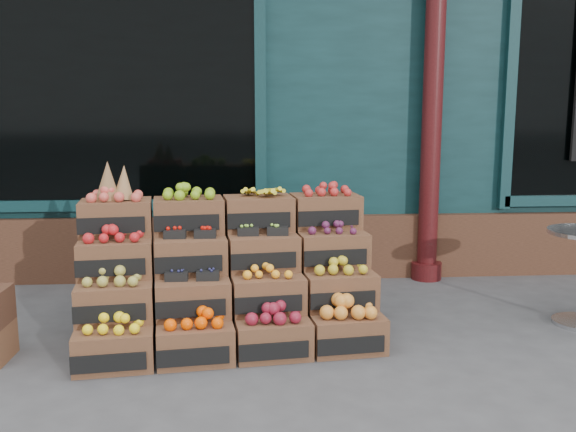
{
  "coord_description": "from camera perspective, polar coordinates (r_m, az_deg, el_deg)",
  "views": [
    {
      "loc": [
        -0.5,
        -3.71,
        1.61
      ],
      "look_at": [
        -0.2,
        0.7,
        0.85
      ],
      "focal_mm": 40.0,
      "sensor_mm": 36.0,
      "label": 1
    }
  ],
  "objects": [
    {
      "name": "ground",
      "position": [
        4.08,
        3.58,
        -13.54
      ],
      "size": [
        60.0,
        60.0,
        0.0
      ],
      "primitive_type": "plane",
      "color": "#414144",
      "rests_on": "ground"
    },
    {
      "name": "shop_facade",
      "position": [
        8.87,
        -0.67,
        14.86
      ],
      "size": [
        12.0,
        6.24,
        4.8
      ],
      "color": "#0D2C2E",
      "rests_on": "ground"
    },
    {
      "name": "crate_display",
      "position": [
        4.52,
        -5.43,
        -6.04
      ],
      "size": [
        2.08,
        1.19,
        1.24
      ],
      "rotation": [
        0.0,
        0.0,
        0.12
      ],
      "color": "brown",
      "rests_on": "ground"
    },
    {
      "name": "shopkeeper",
      "position": [
        6.44,
        -10.37,
        3.56
      ],
      "size": [
        0.76,
        0.58,
        1.86
      ],
      "primitive_type": "imported",
      "rotation": [
        0.0,
        0.0,
        3.36
      ],
      "color": "#18561A",
      "rests_on": "ground"
    }
  ]
}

